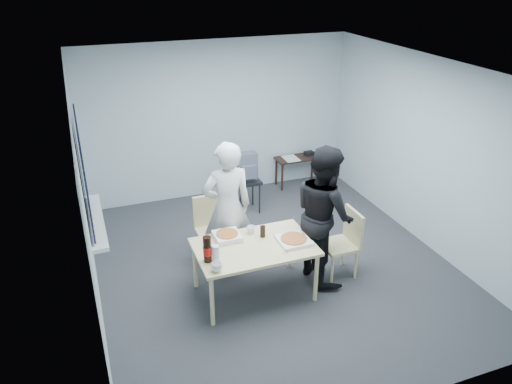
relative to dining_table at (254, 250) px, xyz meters
name	(u,v)px	position (x,y,z in m)	size (l,w,h in m)	color
room	(86,179)	(-1.74, 0.87, 0.82)	(5.00, 5.00, 5.00)	#2B2C2F
dining_table	(254,250)	(0.00, 0.00, 0.00)	(1.39, 0.88, 0.68)	beige
chair_far	(211,224)	(-0.26, 0.98, -0.11)	(0.42, 0.42, 0.89)	beige
chair_right	(345,238)	(1.24, 0.01, -0.11)	(0.42, 0.42, 0.89)	beige
person_white	(227,208)	(-0.12, 0.64, 0.27)	(0.65, 0.42, 1.77)	silver
person_black	(324,214)	(0.94, 0.08, 0.27)	(0.86, 0.47, 1.77)	black
side_table	(298,161)	(1.84, 2.75, -0.17)	(0.80, 0.35, 0.53)	black
stool	(247,186)	(0.65, 2.10, -0.18)	(0.40, 0.40, 0.55)	black
backpack	(247,167)	(0.65, 2.09, 0.15)	(0.32, 0.23, 0.45)	#575E65
pizza_box_a	(227,236)	(-0.25, 0.26, 0.10)	(0.31, 0.31, 0.08)	white
pizza_box_b	(294,240)	(0.47, -0.08, 0.08)	(0.37, 0.37, 0.05)	white
mug_a	(217,267)	(-0.56, -0.34, 0.11)	(0.12, 0.12, 0.10)	white
mug_b	(251,230)	(0.06, 0.29, 0.11)	(0.10, 0.10, 0.09)	white
cola_glass	(263,231)	(0.17, 0.16, 0.13)	(0.07, 0.07, 0.14)	black
soda_bottle	(207,250)	(-0.60, -0.12, 0.21)	(0.10, 0.10, 0.31)	black
plastic_cups	(216,254)	(-0.51, -0.16, 0.16)	(0.08, 0.08, 0.20)	silver
rubber_band	(285,253)	(0.27, -0.28, 0.06)	(0.06, 0.06, 0.00)	red
papers	(291,158)	(1.69, 2.73, -0.09)	(0.25, 0.34, 0.01)	white
black_box	(309,153)	(2.06, 2.78, -0.05)	(0.16, 0.11, 0.07)	black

